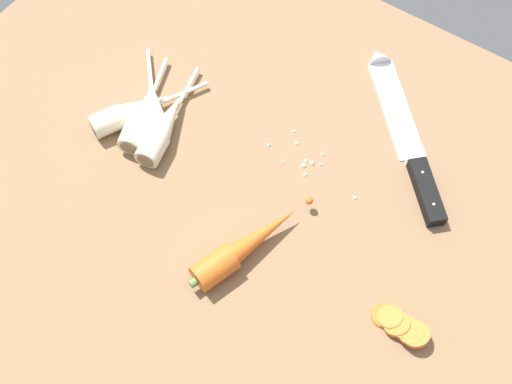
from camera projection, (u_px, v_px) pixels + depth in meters
ground_plane at (263, 193)px, 100.18cm from camera, size 120.00×90.00×4.00cm
chefs_knife at (403, 127)px, 102.94cm from camera, size 26.60×27.25×4.18cm
whole_carrot at (243, 247)px, 91.31cm from camera, size 9.43×21.46×4.20cm
parsnip_front at (131, 112)px, 102.79cm from camera, size 11.44×19.14×4.00cm
parsnip_mid_left at (142, 116)px, 102.37cm from camera, size 8.88×18.78×4.00cm
parsnip_mid_right at (153, 110)px, 102.93cm from camera, size 15.41×16.22×4.00cm
parsnip_back at (163, 128)px, 101.29cm from camera, size 6.92×20.35×4.00cm
carrot_slice_stack at (401, 325)px, 87.00cm from camera, size 8.60×4.27×2.87cm
mince_crumbs at (307, 161)px, 100.31cm from camera, size 16.98×6.44×0.88cm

